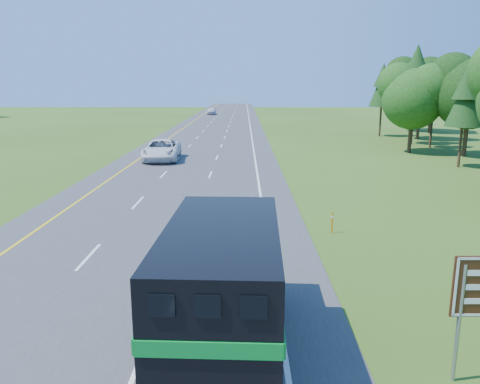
{
  "coord_description": "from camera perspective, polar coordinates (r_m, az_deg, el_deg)",
  "views": [
    {
      "loc": [
        4.44,
        -6.79,
        6.77
      ],
      "look_at": [
        4.26,
        15.3,
        1.76
      ],
      "focal_mm": 35.0,
      "sensor_mm": 36.0,
      "label": 1
    }
  ],
  "objects": [
    {
      "name": "delineator",
      "position": [
        22.44,
        11.18,
        -3.57
      ],
      "size": [
        0.08,
        0.05,
        1.02
      ],
      "color": "orange",
      "rests_on": "ground"
    },
    {
      "name": "road",
      "position": [
        57.36,
        -3.98,
        5.99
      ],
      "size": [
        15.0,
        260.0,
        0.04
      ],
      "primitive_type": "cube",
      "color": "#38383A",
      "rests_on": "ground"
    },
    {
      "name": "far_car",
      "position": [
        115.33,
        -3.49,
        9.83
      ],
      "size": [
        2.1,
        4.97,
        1.68
      ],
      "primitive_type": "imported",
      "rotation": [
        0.0,
        0.0,
        -0.02
      ],
      "color": "silver",
      "rests_on": "road"
    },
    {
      "name": "white_suv",
      "position": [
        44.25,
        -9.51,
        5.1
      ],
      "size": [
        3.5,
        7.0,
        1.9
      ],
      "primitive_type": "imported",
      "rotation": [
        0.0,
        0.0,
        0.05
      ],
      "color": "silver",
      "rests_on": "road"
    },
    {
      "name": "horse_truck",
      "position": [
        11.77,
        -1.91,
        -11.23
      ],
      "size": [
        2.84,
        8.29,
        3.63
      ],
      "rotation": [
        0.0,
        0.0,
        -0.03
      ],
      "color": "black",
      "rests_on": "road"
    },
    {
      "name": "lane_markings",
      "position": [
        57.36,
        -3.98,
        6.02
      ],
      "size": [
        11.15,
        260.0,
        0.01
      ],
      "color": "yellow",
      "rests_on": "road"
    }
  ]
}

